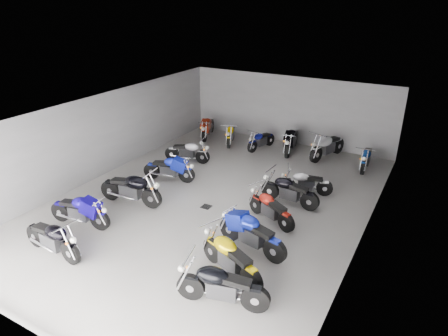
{
  "coord_description": "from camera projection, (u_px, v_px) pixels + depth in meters",
  "views": [
    {
      "loc": [
        6.39,
        -10.56,
        6.65
      ],
      "look_at": [
        0.02,
        0.68,
        1.0
      ],
      "focal_mm": 32.0,
      "sensor_mm": 36.0,
      "label": 1
    }
  ],
  "objects": [
    {
      "name": "ground",
      "position": [
        214.0,
        201.0,
        13.97
      ],
      "size": [
        14.0,
        14.0,
        0.0
      ],
      "primitive_type": "plane",
      "color": "gray",
      "rests_on": "ground"
    },
    {
      "name": "wall_back",
      "position": [
        289.0,
        110.0,
        18.91
      ],
      "size": [
        10.0,
        0.1,
        3.2
      ],
      "primitive_type": "cube",
      "color": "gray",
      "rests_on": "ground"
    },
    {
      "name": "wall_left",
      "position": [
        104.0,
        135.0,
        15.59
      ],
      "size": [
        0.1,
        14.0,
        3.2
      ],
      "primitive_type": "cube",
      "color": "gray",
      "rests_on": "ground"
    },
    {
      "name": "wall_right",
      "position": [
        368.0,
        192.0,
        11.07
      ],
      "size": [
        0.1,
        14.0,
        3.2
      ],
      "primitive_type": "cube",
      "color": "gray",
      "rests_on": "ground"
    },
    {
      "name": "ceiling",
      "position": [
        213.0,
        111.0,
        12.68
      ],
      "size": [
        10.0,
        14.0,
        0.04
      ],
      "primitive_type": "cube",
      "color": "black",
      "rests_on": "wall_back"
    },
    {
      "name": "drain_grate",
      "position": [
        206.0,
        207.0,
        13.57
      ],
      "size": [
        0.32,
        0.32,
        0.01
      ],
      "primitive_type": "cube",
      "color": "black",
      "rests_on": "ground"
    },
    {
      "name": "motorcycle_left_a",
      "position": [
        52.0,
        238.0,
        10.88
      ],
      "size": [
        2.19,
        0.46,
        0.96
      ],
      "rotation": [
        0.0,
        0.0,
        -1.63
      ],
      "color": "black",
      "rests_on": "ground"
    },
    {
      "name": "motorcycle_left_b",
      "position": [
        80.0,
        211.0,
        12.3
      ],
      "size": [
        2.15,
        0.52,
        0.95
      ],
      "rotation": [
        0.0,
        0.0,
        -1.42
      ],
      "color": "black",
      "rests_on": "ground"
    },
    {
      "name": "motorcycle_left_c",
      "position": [
        131.0,
        189.0,
        13.57
      ],
      "size": [
        2.36,
        0.56,
        1.04
      ],
      "rotation": [
        0.0,
        0.0,
        -1.43
      ],
      "color": "black",
      "rests_on": "ground"
    },
    {
      "name": "motorcycle_left_e",
      "position": [
        170.0,
        169.0,
        15.3
      ],
      "size": [
        2.05,
        0.66,
        0.91
      ],
      "rotation": [
        0.0,
        0.0,
        -1.32
      ],
      "color": "black",
      "rests_on": "ground"
    },
    {
      "name": "motorcycle_left_f",
      "position": [
        188.0,
        151.0,
        17.02
      ],
      "size": [
        1.97,
        0.64,
        0.88
      ],
      "rotation": [
        0.0,
        0.0,
        -1.32
      ],
      "color": "black",
      "rests_on": "ground"
    },
    {
      "name": "motorcycle_right_a",
      "position": [
        221.0,
        286.0,
        9.1
      ],
      "size": [
        2.2,
        0.7,
        0.98
      ],
      "rotation": [
        0.0,
        0.0,
        1.82
      ],
      "color": "black",
      "rests_on": "ground"
    },
    {
      "name": "motorcycle_right_b",
      "position": [
        230.0,
        258.0,
        10.08
      ],
      "size": [
        2.12,
        0.97,
        0.98
      ],
      "rotation": [
        0.0,
        0.0,
        1.19
      ],
      "color": "black",
      "rests_on": "ground"
    },
    {
      "name": "motorcycle_right_c",
      "position": [
        251.0,
        233.0,
        11.09
      ],
      "size": [
        2.27,
        0.68,
        1.01
      ],
      "rotation": [
        0.0,
        0.0,
        1.35
      ],
      "color": "black",
      "rests_on": "ground"
    },
    {
      "name": "motorcycle_right_d",
      "position": [
        270.0,
        208.0,
        12.53
      ],
      "size": [
        1.88,
        0.96,
        0.88
      ],
      "rotation": [
        0.0,
        0.0,
        1.14
      ],
      "color": "black",
      "rests_on": "ground"
    },
    {
      "name": "motorcycle_right_e",
      "position": [
        289.0,
        191.0,
        13.56
      ],
      "size": [
        2.12,
        0.45,
        0.93
      ],
      "rotation": [
        0.0,
        0.0,
        1.51
      ],
      "color": "black",
      "rests_on": "ground"
    },
    {
      "name": "motorcycle_right_f",
      "position": [
        306.0,
        183.0,
        14.26
      ],
      "size": [
        1.81,
        0.79,
        0.83
      ],
      "rotation": [
        0.0,
        0.0,
        1.93
      ],
      "color": "black",
      "rests_on": "ground"
    },
    {
      "name": "motorcycle_back_a",
      "position": [
        208.0,
        127.0,
        19.99
      ],
      "size": [
        0.84,
        2.11,
        0.96
      ],
      "rotation": [
        0.0,
        0.0,
        3.47
      ],
      "color": "black",
      "rests_on": "ground"
    },
    {
      "name": "motorcycle_back_b",
      "position": [
        231.0,
        134.0,
        19.16
      ],
      "size": [
        0.88,
        1.93,
        0.89
      ],
      "rotation": [
        0.0,
        0.0,
        3.52
      ],
      "color": "black",
      "rests_on": "ground"
    },
    {
      "name": "motorcycle_back_c",
      "position": [
        261.0,
        140.0,
        18.46
      ],
      "size": [
        0.59,
        1.82,
        0.81
      ],
      "rotation": [
        0.0,
        0.0,
        2.89
      ],
      "color": "black",
      "rests_on": "ground"
    },
    {
      "name": "motorcycle_back_d",
      "position": [
        291.0,
        140.0,
        18.09
      ],
      "size": [
        0.6,
        2.31,
        1.02
      ],
      "rotation": [
        0.0,
        0.0,
        3.31
      ],
      "color": "black",
      "rests_on": "ground"
    },
    {
      "name": "motorcycle_back_e",
      "position": [
        327.0,
        146.0,
        17.4
      ],
      "size": [
        0.89,
        2.28,
        1.03
      ],
      "rotation": [
        0.0,
        0.0,
        2.82
      ],
      "color": "black",
      "rests_on": "ground"
    },
    {
      "name": "motorcycle_back_f",
      "position": [
        366.0,
        158.0,
        16.38
      ],
      "size": [
        0.42,
        1.99,
        0.87
      ],
      "rotation": [
        0.0,
        0.0,
        3.2
      ],
      "color": "black",
      "rests_on": "ground"
    }
  ]
}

